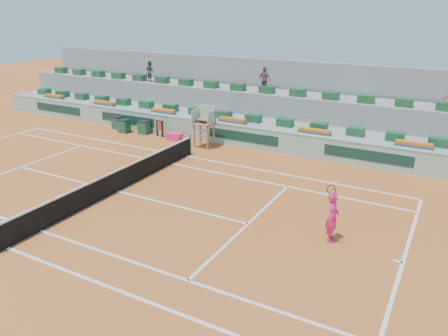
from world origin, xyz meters
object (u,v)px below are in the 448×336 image
at_px(player_bag, 175,137).
at_px(drink_cooler_a, 144,127).
at_px(tennis_player, 333,217).
at_px(umpire_chair, 205,121).

height_order(player_bag, drink_cooler_a, drink_cooler_a).
bearing_deg(player_bag, tennis_player, -32.24).
xyz_separation_m(umpire_chair, tennis_player, (9.46, -7.21, -0.62)).
bearing_deg(player_bag, umpire_chair, -4.85).
bearing_deg(tennis_player, player_bag, 147.76).
xyz_separation_m(umpire_chair, drink_cooler_a, (-4.81, 0.45, -1.12)).
distance_m(player_bag, tennis_player, 13.90).
relative_size(umpire_chair, drink_cooler_a, 2.86).
distance_m(drink_cooler_a, tennis_player, 16.20).
height_order(umpire_chair, drink_cooler_a, umpire_chair).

